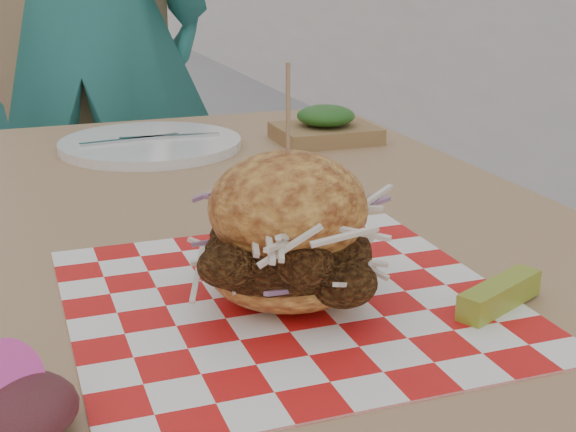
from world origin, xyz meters
name	(u,v)px	position (x,y,z in m)	size (l,w,h in m)	color
diner	(74,9)	(0.14, 0.84, 0.90)	(0.66, 0.43, 1.80)	#28756D
patio_table	(219,294)	(0.16, -0.35, 0.67)	(0.80, 1.20, 0.75)	tan
patio_chair	(87,166)	(0.13, 0.73, 0.55)	(0.53, 0.54, 0.95)	tan
paper_liner	(288,299)	(0.17, -0.55, 0.75)	(0.36, 0.36, 0.00)	red
sandwich	(288,237)	(0.17, -0.55, 0.81)	(0.17, 0.17, 0.20)	gold
pickle_spear	(500,295)	(0.33, -0.63, 0.76)	(0.10, 0.02, 0.02)	#94AA31
place_setting	(151,144)	(0.16, 0.03, 0.76)	(0.27, 0.27, 0.02)	white
kraft_tray	(326,127)	(0.43, -0.01, 0.77)	(0.15, 0.12, 0.06)	olive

